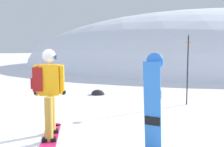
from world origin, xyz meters
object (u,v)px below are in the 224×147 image
at_px(snowboarder_main, 48,91).
at_px(spare_snowboard, 153,103).
at_px(piste_marker_near, 188,65).
at_px(rock_dark, 98,95).

relative_size(snowboarder_main, spare_snowboard, 1.04).
bearing_deg(spare_snowboard, piste_marker_near, 92.78).
bearing_deg(piste_marker_near, spare_snowboard, -87.22).
relative_size(snowboarder_main, piste_marker_near, 0.78).
bearing_deg(spare_snowboard, snowboarder_main, -172.48).
bearing_deg(piste_marker_near, rock_dark, 176.10).
distance_m(snowboarder_main, rock_dark, 4.88).
height_order(piste_marker_near, rock_dark, piste_marker_near).
relative_size(piste_marker_near, rock_dark, 4.07).
xyz_separation_m(piste_marker_near, rock_dark, (-3.39, 0.23, -1.24)).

